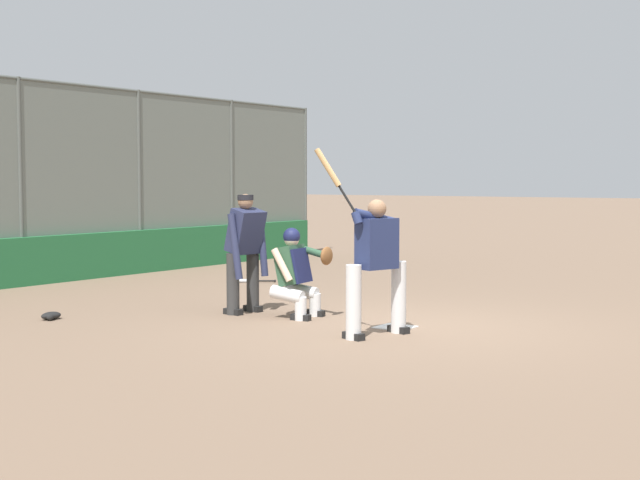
# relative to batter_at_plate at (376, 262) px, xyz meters

# --- Properties ---
(ground_plane) EXTENTS (160.00, 160.00, 0.00)m
(ground_plane) POSITION_rel_batter_at_plate_xyz_m (-0.64, -0.12, -0.87)
(ground_plane) COLOR #7A604C
(home_plate_marker) EXTENTS (0.43, 0.43, 0.01)m
(home_plate_marker) POSITION_rel_batter_at_plate_xyz_m (-0.64, -0.12, -0.86)
(home_plate_marker) COLOR white
(home_plate_marker) RESTS_ON ground_plane
(backstop_fence) EXTENTS (16.30, 0.08, 3.56)m
(backstop_fence) POSITION_rel_batter_at_plate_xyz_m (-0.64, -7.58, 1.00)
(backstop_fence) COLOR #515651
(backstop_fence) RESTS_ON ground_plane
(padding_wall) EXTENTS (15.90, 0.18, 0.83)m
(padding_wall) POSITION_rel_batter_at_plate_xyz_m (-0.64, -7.48, -0.45)
(padding_wall) COLOR #236638
(padding_wall) RESTS_ON ground_plane
(bleachers_beyond) EXTENTS (11.36, 3.05, 1.80)m
(bleachers_beyond) POSITION_rel_batter_at_plate_xyz_m (-3.11, -10.43, -0.28)
(bleachers_beyond) COLOR slate
(bleachers_beyond) RESTS_ON ground_plane
(batter_at_plate) EXTENTS (0.89, 0.83, 2.18)m
(batter_at_plate) POSITION_rel_batter_at_plate_xyz_m (0.00, 0.00, 0.00)
(batter_at_plate) COLOR silver
(batter_at_plate) RESTS_ON ground_plane
(catcher_behind_plate) EXTENTS (0.66, 0.77, 1.18)m
(catcher_behind_plate) POSITION_rel_batter_at_plate_xyz_m (-0.59, -1.60, -0.25)
(catcher_behind_plate) COLOR silver
(catcher_behind_plate) RESTS_ON ground_plane
(umpire_home) EXTENTS (0.66, 0.43, 1.62)m
(umpire_home) POSITION_rel_batter_at_plate_xyz_m (-0.46, -2.38, 0.00)
(umpire_home) COLOR #333333
(umpire_home) RESTS_ON ground_plane
(spare_bat_near_backstop) EXTENTS (0.54, 0.72, 0.07)m
(spare_bat_near_backstop) POSITION_rel_batter_at_plate_xyz_m (-3.20, -4.74, -0.83)
(spare_bat_near_backstop) COLOR black
(spare_bat_near_backstop) RESTS_ON ground_plane
(fielding_glove_on_dirt) EXTENTS (0.28, 0.21, 0.10)m
(fielding_glove_on_dirt) POSITION_rel_batter_at_plate_xyz_m (1.44, -4.07, -0.82)
(fielding_glove_on_dirt) COLOR black
(fielding_glove_on_dirt) RESTS_ON ground_plane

